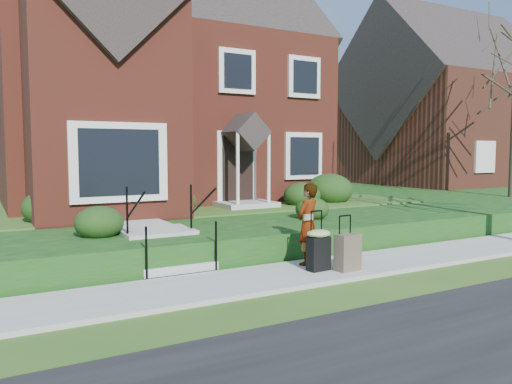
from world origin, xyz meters
TOP-DOWN VIEW (x-y plane):
  - ground at (0.00, 0.00)m, footprint 120.00×120.00m
  - sidewalk at (0.00, 0.00)m, footprint 60.00×1.60m
  - terrace at (4.00, 10.90)m, footprint 44.00×20.00m
  - walkway at (-2.50, 5.00)m, footprint 1.20×6.00m
  - main_house at (-0.21, 9.61)m, footprint 10.40×10.20m
  - neighbour_house at (16.00, 11.00)m, footprint 9.40×8.00m
  - front_steps at (-2.50, 1.84)m, footprint 1.40×2.02m
  - foundation_shrubs at (0.77, 4.87)m, footprint 9.83×4.15m
  - woman at (-0.13, 0.39)m, footprint 0.67×0.57m
  - suitcase_black at (-0.24, -0.11)m, footprint 0.48×0.41m
  - suitcase_olive at (0.22, -0.36)m, footprint 0.49×0.31m

SIDE VIEW (x-z plane):
  - ground at x=0.00m, z-range 0.00..0.00m
  - sidewalk at x=0.00m, z-range 0.00..0.08m
  - terrace at x=4.00m, z-range 0.00..0.60m
  - suitcase_olive at x=0.22m, z-range -0.09..0.93m
  - front_steps at x=-2.50m, z-range -0.28..1.22m
  - suitcase_black at x=-0.24m, z-range -0.04..1.06m
  - walkway at x=-2.50m, z-range 0.60..0.66m
  - woman at x=-0.13m, z-range 0.08..1.64m
  - foundation_shrubs at x=0.77m, z-range 0.51..1.56m
  - neighbour_house at x=16.00m, z-range 0.65..9.85m
  - main_house at x=-0.21m, z-range 0.56..9.96m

